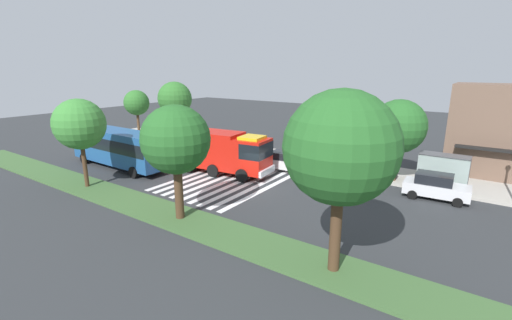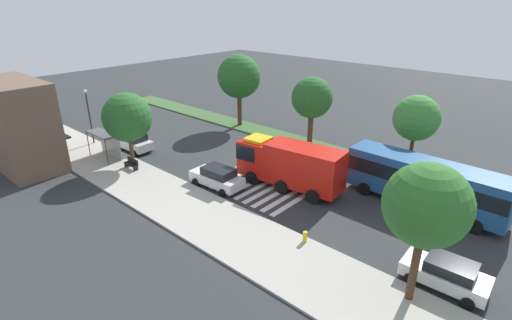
{
  "view_description": "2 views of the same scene",
  "coord_description": "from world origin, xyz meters",
  "views": [
    {
      "loc": [
        14.75,
        -21.38,
        9.07
      ],
      "look_at": [
        -0.92,
        1.26,
        1.73
      ],
      "focal_mm": 24.54,
      "sensor_mm": 36.0,
      "label": 1
    },
    {
      "loc": [
        -20.99,
        23.68,
        14.09
      ],
      "look_at": [
        -1.45,
        1.77,
        1.67
      ],
      "focal_mm": 27.06,
      "sensor_mm": 36.0,
      "label": 2
    }
  ],
  "objects": [
    {
      "name": "ground_plane",
      "position": [
        0.0,
        0.0,
        0.0
      ],
      "size": [
        120.0,
        120.0,
        0.0
      ],
      "primitive_type": "plane",
      "color": "#2D3033"
    },
    {
      "name": "sidewalk",
      "position": [
        0.0,
        8.87,
        0.07
      ],
      "size": [
        60.0,
        5.27,
        0.14
      ],
      "primitive_type": "cube",
      "color": "#ADA89E",
      "rests_on": "ground_plane"
    },
    {
      "name": "median_strip",
      "position": [
        0.0,
        -7.73,
        0.07
      ],
      "size": [
        60.0,
        3.0,
        0.14
      ],
      "primitive_type": "cube",
      "color": "#3D6033",
      "rests_on": "ground_plane"
    },
    {
      "name": "crosswalk",
      "position": [
        -2.7,
        0.0,
        0.01
      ],
      "size": [
        7.65,
        11.22,
        0.01
      ],
      "color": "silver",
      "rests_on": "ground_plane"
    },
    {
      "name": "fire_truck",
      "position": [
        -4.25,
        1.22,
        2.07
      ],
      "size": [
        9.06,
        3.59,
        3.67
      ],
      "rotation": [
        0.0,
        0.0,
        0.11
      ],
      "color": "red",
      "rests_on": "ground_plane"
    },
    {
      "name": "parked_car_west",
      "position": [
        -17.63,
        5.03,
        0.85
      ],
      "size": [
        4.31,
        2.23,
        1.64
      ],
      "rotation": [
        0.0,
        0.0,
        0.04
      ],
      "color": "silver",
      "rests_on": "ground_plane"
    },
    {
      "name": "parked_car_mid",
      "position": [
        -0.22,
        5.03,
        0.88
      ],
      "size": [
        4.62,
        2.26,
        1.72
      ],
      "rotation": [
        0.0,
        0.0,
        0.05
      ],
      "color": "silver",
      "rests_on": "ground_plane"
    },
    {
      "name": "parked_car_east",
      "position": [
        11.91,
        5.03,
        0.92
      ],
      "size": [
        4.35,
        2.24,
        1.82
      ],
      "rotation": [
        0.0,
        0.0,
        0.05
      ],
      "color": "silver",
      "rests_on": "ground_plane"
    },
    {
      "name": "transit_bus",
      "position": [
        -13.56,
        -2.81,
        2.07
      ],
      "size": [
        11.19,
        3.02,
        3.49
      ],
      "rotation": [
        0.0,
        0.0,
        3.12
      ],
      "color": "navy",
      "rests_on": "ground_plane"
    },
    {
      "name": "bus_stop_shelter",
      "position": [
        11.92,
        7.75,
        1.89
      ],
      "size": [
        3.5,
        1.4,
        2.46
      ],
      "color": "#4C4C51",
      "rests_on": "sidewalk"
    },
    {
      "name": "bench_near_shelter",
      "position": [
        7.92,
        7.74,
        0.59
      ],
      "size": [
        1.6,
        0.5,
        0.9
      ],
      "color": "black",
      "rests_on": "sidewalk"
    },
    {
      "name": "storefront_building",
      "position": [
        15.62,
        13.61,
        3.87
      ],
      "size": [
        8.46,
        5.03,
        7.74
      ],
      "color": "brown",
      "rests_on": "ground_plane"
    },
    {
      "name": "sidewalk_tree_far_west",
      "position": [
        -23.82,
        7.23,
        4.58
      ],
      "size": [
        3.23,
        3.23,
        6.08
      ],
      "color": "#513823",
      "rests_on": "sidewalk"
    },
    {
      "name": "sidewalk_tree_west",
      "position": [
        -16.63,
        7.23,
        5.44
      ],
      "size": [
        3.95,
        3.95,
        7.31
      ],
      "color": "#47301E",
      "rests_on": "sidewalk"
    },
    {
      "name": "sidewalk_tree_center",
      "position": [
        8.52,
        7.23,
        4.56
      ],
      "size": [
        4.23,
        4.23,
        6.55
      ],
      "color": "#513823",
      "rests_on": "sidewalk"
    },
    {
      "name": "median_tree_far_west",
      "position": [
        -10.59,
        -7.73,
        4.96
      ],
      "size": [
        3.76,
        3.76,
        6.72
      ],
      "color": "#47301E",
      "rests_on": "median_strip"
    },
    {
      "name": "median_tree_west",
      "position": [
        -0.35,
        -7.73,
        4.96
      ],
      "size": [
        4.05,
        4.05,
        6.89
      ],
      "color": "#47301E",
      "rests_on": "median_strip"
    },
    {
      "name": "median_tree_center",
      "position": [
        9.6,
        -7.73,
        5.8
      ],
      "size": [
        4.9,
        4.9,
        8.14
      ],
      "color": "#47301E",
      "rests_on": "median_strip"
    },
    {
      "name": "fire_hydrant",
      "position": [
        -9.93,
        6.73,
        0.49
      ],
      "size": [
        0.28,
        0.28,
        0.7
      ],
      "primitive_type": "cylinder",
      "color": "gold",
      "rests_on": "sidewalk"
    }
  ]
}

